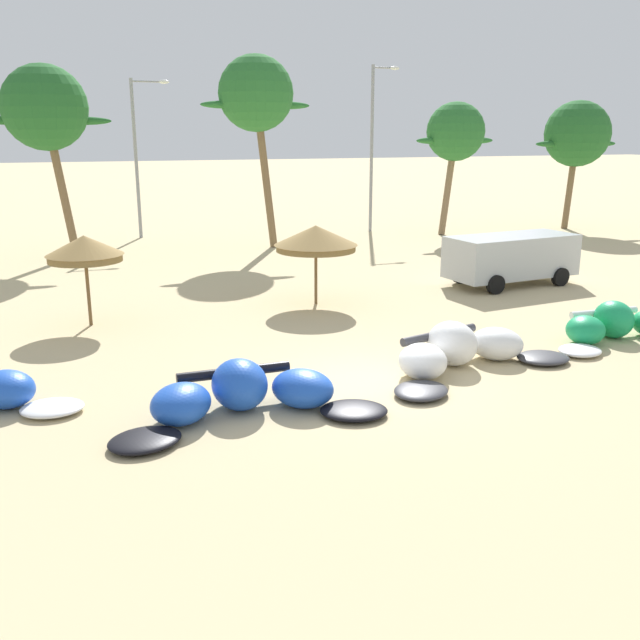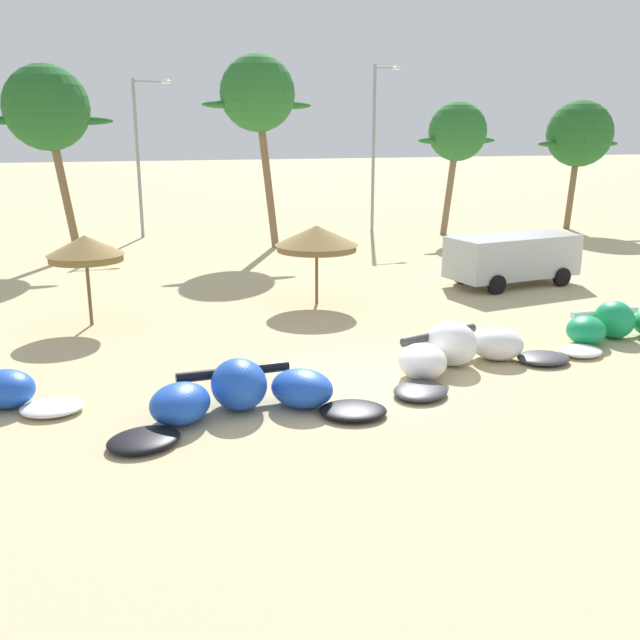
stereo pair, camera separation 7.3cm
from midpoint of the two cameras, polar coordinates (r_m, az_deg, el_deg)
ground_plane at (r=16.13m, az=3.93°, el=-5.04°), size 260.00×260.00×0.00m
kite_left at (r=14.31m, az=-6.14°, el=-6.05°), size 5.79×2.61×1.04m
kite_left_of_center at (r=17.24m, az=11.46°, el=-2.52°), size 5.50×3.29×1.09m
kite_center at (r=20.84m, az=23.28°, el=-0.48°), size 5.13×2.40×1.03m
beach_umbrella_near_van at (r=21.38m, az=-18.40°, el=5.53°), size 2.20×2.20×2.66m
beach_umbrella_middle at (r=22.94m, az=-0.19°, el=6.65°), size 2.73×2.73×2.60m
parked_van at (r=26.96m, az=15.25°, el=5.03°), size 5.09×2.63×1.84m
palm_left at (r=33.82m, az=-21.21°, el=15.66°), size 5.50×3.67×8.37m
palm_left_of_gap at (r=34.48m, az=-5.01°, el=17.70°), size 5.28×3.52×9.02m
palm_center_left at (r=39.85m, az=11.13°, el=14.66°), size 4.70×3.13×7.10m
palm_center_right at (r=44.11m, az=20.34°, el=13.92°), size 5.58×3.72×7.28m
lamppost_west_center at (r=39.05m, az=-14.26°, el=13.28°), size 2.03×0.24×8.18m
lamppost_east_center at (r=40.50m, az=4.59°, el=14.30°), size 1.66×0.24×9.05m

